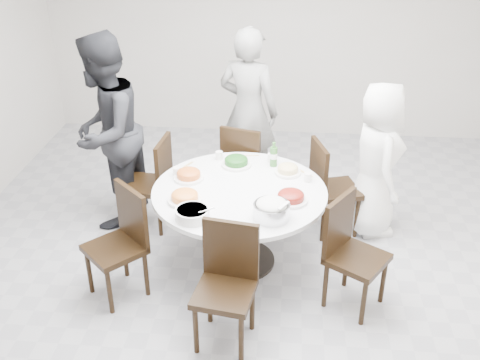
# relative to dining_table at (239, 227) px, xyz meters

# --- Properties ---
(floor) EXTENTS (6.00, 6.00, 0.01)m
(floor) POSITION_rel_dining_table_xyz_m (0.23, 0.01, -0.38)
(floor) COLOR #A2A2A7
(floor) RESTS_ON ground
(wall_back) EXTENTS (6.00, 0.01, 2.80)m
(wall_back) POSITION_rel_dining_table_xyz_m (0.23, 3.01, 1.02)
(wall_back) COLOR beige
(wall_back) RESTS_ON ground
(dining_table) EXTENTS (1.50, 1.50, 0.75)m
(dining_table) POSITION_rel_dining_table_xyz_m (0.00, 0.00, 0.00)
(dining_table) COLOR white
(dining_table) RESTS_ON floor
(chair_ne) EXTENTS (0.52, 0.52, 0.95)m
(chair_ne) POSITION_rel_dining_table_xyz_m (0.87, 0.62, 0.10)
(chair_ne) COLOR black
(chair_ne) RESTS_ON floor
(chair_n) EXTENTS (0.52, 0.52, 0.95)m
(chair_n) POSITION_rel_dining_table_xyz_m (-0.02, 1.02, 0.10)
(chair_n) COLOR black
(chair_n) RESTS_ON floor
(chair_nw) EXTENTS (0.46, 0.46, 0.95)m
(chair_nw) POSITION_rel_dining_table_xyz_m (-0.96, 0.54, 0.10)
(chair_nw) COLOR black
(chair_nw) RESTS_ON floor
(chair_sw) EXTENTS (0.59, 0.59, 0.95)m
(chair_sw) POSITION_rel_dining_table_xyz_m (-0.97, -0.54, 0.10)
(chair_sw) COLOR black
(chair_sw) RESTS_ON floor
(chair_s) EXTENTS (0.48, 0.48, 0.95)m
(chair_s) POSITION_rel_dining_table_xyz_m (-0.02, -1.00, 0.10)
(chair_s) COLOR black
(chair_s) RESTS_ON floor
(chair_se) EXTENTS (0.58, 0.58, 0.95)m
(chair_se) POSITION_rel_dining_table_xyz_m (0.98, -0.49, 0.10)
(chair_se) COLOR black
(chair_se) RESTS_ON floor
(diner_right) EXTENTS (0.60, 0.81, 1.52)m
(diner_right) POSITION_rel_dining_table_xyz_m (1.24, 0.67, 0.38)
(diner_right) COLOR white
(diner_right) RESTS_ON floor
(diner_middle) EXTENTS (0.76, 0.62, 1.81)m
(diner_middle) POSITION_rel_dining_table_xyz_m (-0.04, 1.43, 0.53)
(diner_middle) COLOR black
(diner_middle) RESTS_ON floor
(diner_left) EXTENTS (0.82, 1.00, 1.91)m
(diner_left) POSITION_rel_dining_table_xyz_m (-1.34, 0.63, 0.58)
(diner_left) COLOR black
(diner_left) RESTS_ON floor
(dish_greens) EXTENTS (0.28, 0.28, 0.07)m
(dish_greens) POSITION_rel_dining_table_xyz_m (-0.07, 0.45, 0.41)
(dish_greens) COLOR white
(dish_greens) RESTS_ON dining_table
(dish_pale) EXTENTS (0.23, 0.23, 0.06)m
(dish_pale) POSITION_rel_dining_table_xyz_m (0.40, 0.34, 0.41)
(dish_pale) COLOR white
(dish_pale) RESTS_ON dining_table
(dish_orange) EXTENTS (0.27, 0.27, 0.07)m
(dish_orange) POSITION_rel_dining_table_xyz_m (-0.46, 0.16, 0.41)
(dish_orange) COLOR white
(dish_orange) RESTS_ON dining_table
(dish_redbrown) EXTENTS (0.28, 0.28, 0.07)m
(dish_redbrown) POSITION_rel_dining_table_xyz_m (0.44, -0.15, 0.41)
(dish_redbrown) COLOR white
(dish_redbrown) RESTS_ON dining_table
(dish_tofu) EXTENTS (0.28, 0.28, 0.07)m
(dish_tofu) POSITION_rel_dining_table_xyz_m (-0.43, -0.23, 0.41)
(dish_tofu) COLOR white
(dish_tofu) RESTS_ON dining_table
(rice_bowl) EXTENTS (0.29, 0.29, 0.12)m
(rice_bowl) POSITION_rel_dining_table_xyz_m (0.29, -0.42, 0.44)
(rice_bowl) COLOR silver
(rice_bowl) RESTS_ON dining_table
(soup_bowl) EXTENTS (0.27, 0.27, 0.08)m
(soup_bowl) POSITION_rel_dining_table_xyz_m (-0.32, -0.48, 0.42)
(soup_bowl) COLOR white
(soup_bowl) RESTS_ON dining_table
(beverage_bottle) EXTENTS (0.07, 0.07, 0.24)m
(beverage_bottle) POSITION_rel_dining_table_xyz_m (0.27, 0.48, 0.49)
(beverage_bottle) COLOR #326D2B
(beverage_bottle) RESTS_ON dining_table
(tea_cups) EXTENTS (0.07, 0.07, 0.08)m
(tea_cups) POSITION_rel_dining_table_xyz_m (-0.04, 0.62, 0.42)
(tea_cups) COLOR white
(tea_cups) RESTS_ON dining_table
(chopsticks) EXTENTS (0.24, 0.04, 0.01)m
(chopsticks) POSITION_rel_dining_table_xyz_m (-0.01, 0.66, 0.38)
(chopsticks) COLOR tan
(chopsticks) RESTS_ON dining_table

